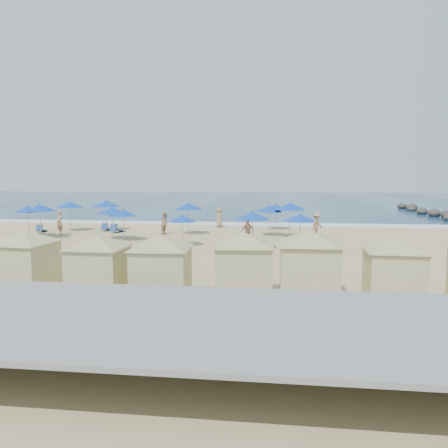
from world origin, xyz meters
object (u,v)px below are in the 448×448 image
at_px(umbrella_5, 112,210).
at_px(umbrella_2, 70,205).
at_px(cabana_2, 161,260).
at_px(umbrella_7, 188,206).
at_px(umbrella_3, 123,213).
at_px(beachgoer_4, 219,217).
at_px(cabana_1, 99,258).
at_px(umbrella_10, 290,206).
at_px(umbrella_4, 106,204).
at_px(umbrella_11, 300,218).
at_px(umbrella_1, 28,209).
at_px(beachgoer_3, 317,225).
at_px(umbrella_8, 253,216).
at_px(umbrella_0, 40,208).
at_px(beachgoer_0, 60,223).
at_px(cabana_3, 243,257).
at_px(trash_bin, 239,262).
at_px(umbrella_12, 269,209).
at_px(cabana_4, 309,256).
at_px(cabana_5, 394,262).
at_px(cabana_0, 24,254).
at_px(beachgoer_2, 247,231).
at_px(umbrella_9, 275,207).
at_px(rock_jetty, 439,214).
at_px(umbrella_6, 182,219).
at_px(beachgoer_1, 165,223).

bearing_deg(umbrella_5, umbrella_2, 141.44).
relative_size(cabana_2, umbrella_7, 1.68).
height_order(umbrella_3, beachgoer_4, umbrella_3).
xyz_separation_m(cabana_1, umbrella_3, (-4.07, 13.90, 0.48)).
bearing_deg(umbrella_5, umbrella_7, 34.71).
xyz_separation_m(cabana_2, umbrella_10, (5.09, 17.09, 0.78)).
relative_size(umbrella_4, umbrella_11, 1.15).
bearing_deg(umbrella_10, umbrella_1, -174.93).
bearing_deg(beachgoer_3, umbrella_8, 179.20).
height_order(cabana_1, umbrella_4, umbrella_4).
bearing_deg(umbrella_0, beachgoer_0, 81.21).
bearing_deg(cabana_3, cabana_1, -175.42).
height_order(trash_bin, umbrella_1, umbrella_1).
xyz_separation_m(trash_bin, umbrella_4, (-12.27, 14.00, 1.84)).
relative_size(umbrella_3, umbrella_12, 0.95).
distance_m(cabana_1, umbrella_12, 18.58).
bearing_deg(cabana_4, cabana_5, -0.22).
height_order(cabana_1, beachgoer_0, cabana_1).
xyz_separation_m(cabana_0, beachgoer_2, (7.67, 13.49, -0.71)).
bearing_deg(umbrella_1, umbrella_4, 43.81).
relative_size(umbrella_4, umbrella_7, 1.03).
distance_m(umbrella_8, beachgoer_4, 11.90).
distance_m(umbrella_0, beachgoer_3, 20.24).
height_order(umbrella_1, umbrella_5, umbrella_5).
distance_m(umbrella_11, beachgoer_2, 3.99).
height_order(umbrella_2, beachgoer_0, umbrella_2).
relative_size(cabana_0, cabana_5, 1.04).
distance_m(umbrella_4, umbrella_8, 14.91).
relative_size(cabana_2, umbrella_9, 1.91).
xyz_separation_m(cabana_3, umbrella_0, (-15.72, 13.78, 0.68)).
relative_size(umbrella_9, umbrella_12, 0.93).
relative_size(rock_jetty, cabana_1, 6.54).
xyz_separation_m(trash_bin, umbrella_6, (-4.26, 6.76, 1.38)).
relative_size(cabana_1, beachgoer_3, 2.27).
relative_size(umbrella_12, beachgoer_4, 1.34).
bearing_deg(umbrella_11, umbrella_0, 172.66).
relative_size(umbrella_6, umbrella_11, 0.91).
distance_m(cabana_1, umbrella_3, 14.49).
xyz_separation_m(umbrella_10, beachgoer_1, (-9.53, 0.62, -1.44)).
bearing_deg(umbrella_1, cabana_2, -47.09).
bearing_deg(umbrella_7, beachgoer_3, -1.17).
bearing_deg(umbrella_6, umbrella_9, 58.18).
bearing_deg(beachgoer_2, beachgoer_3, 0.17).
distance_m(umbrella_10, beachgoer_0, 17.63).
height_order(cabana_1, beachgoer_4, cabana_1).
height_order(umbrella_3, beachgoer_1, umbrella_3).
height_order(umbrella_4, beachgoer_3, umbrella_4).
xyz_separation_m(rock_jetty, cabana_3, (-18.75, -34.13, 1.19)).
bearing_deg(cabana_0, umbrella_1, 120.41).
xyz_separation_m(cabana_1, beachgoer_0, (-10.05, 16.36, -0.53)).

